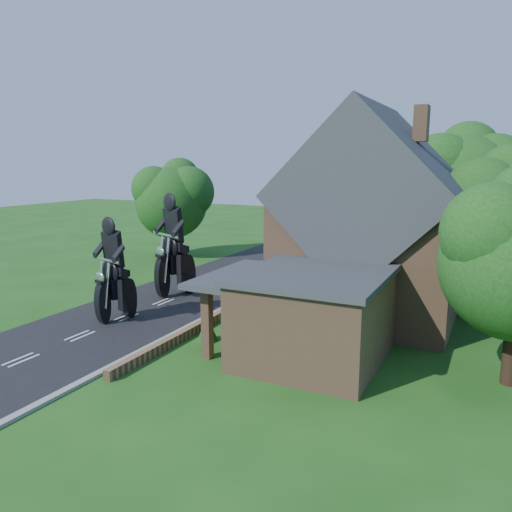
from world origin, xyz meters
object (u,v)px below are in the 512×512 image
at_px(motorcycle_follow, 175,281).
at_px(annex, 311,314).
at_px(motorcycle_lead, 116,305).
at_px(garden_wall, 250,299).
at_px(house, 372,227).

bearing_deg(motorcycle_follow, annex, 177.60).
bearing_deg(motorcycle_lead, annex, -164.87).
distance_m(garden_wall, motorcycle_follow, 4.59).
height_order(house, motorcycle_follow, house).
height_order(motorcycle_lead, motorcycle_follow, motorcycle_follow).
bearing_deg(motorcycle_follow, house, -146.62).
relative_size(annex, motorcycle_follow, 3.76).
relative_size(annex, motorcycle_lead, 4.38).
distance_m(motorcycle_lead, motorcycle_follow, 5.03).
xyz_separation_m(garden_wall, house, (6.19, 1.00, 4.14)).
bearing_deg(house, motorcycle_lead, -148.05).
relative_size(garden_wall, annex, 3.12).
bearing_deg(house, motorcycle_follow, -171.71).
height_order(annex, motorcycle_follow, annex).
distance_m(house, motorcycle_lead, 12.95).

